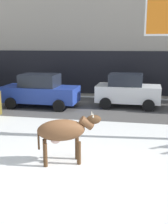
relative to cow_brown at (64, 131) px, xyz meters
The scene contains 7 objects.
ground_plane 1.29m from the cow_brown, 52.80° to the right, with size 120.00×120.00×0.00m, color white.
road_strip 7.68m from the cow_brown, 86.24° to the left, with size 60.00×5.60×0.01m, color #514F4C.
building_facade 14.97m from the cow_brown, 87.95° to the left, with size 44.00×6.10×13.00m.
cow_brown is the anchor object (origin of this frame).
car_blue_sedan 7.84m from the cow_brown, 114.79° to the left, with size 4.25×2.08×1.84m.
car_white_hatchback 8.19m from the cow_brown, 79.53° to the left, with size 3.55×2.00×1.86m.
pedestrian_by_cars 11.37m from the cow_brown, 74.94° to the left, with size 0.36×0.24×1.73m.
Camera 1 is at (1.61, -6.95, 3.49)m, focal length 45.17 mm.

